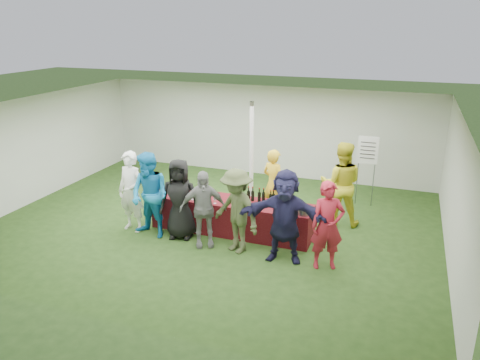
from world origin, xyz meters
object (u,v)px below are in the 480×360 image
(staff_back, at_px, (341,184))
(customer_2, at_px, (180,199))
(customer_6, at_px, (327,226))
(customer_3, at_px, (203,209))
(customer_1, at_px, (150,196))
(customer_0, at_px, (131,192))
(staff_pourer, at_px, (273,184))
(customer_5, at_px, (285,216))
(dump_bucket, at_px, (303,210))
(wine_list_sign, at_px, (367,156))
(customer_4, at_px, (236,211))
(serving_table, at_px, (232,216))

(staff_back, xyz_separation_m, customer_2, (-3.13, -1.88, -0.10))
(customer_6, bearing_deg, customer_3, 157.23)
(customer_1, relative_size, customer_2, 1.07)
(customer_0, distance_m, customer_2, 1.18)
(staff_back, distance_m, customer_6, 2.13)
(staff_pourer, distance_m, customer_5, 2.11)
(customer_3, bearing_deg, customer_6, -28.63)
(dump_bucket, bearing_deg, customer_0, -173.55)
(staff_back, bearing_deg, staff_pourer, -2.55)
(customer_1, height_order, customer_2, customer_1)
(customer_0, height_order, customer_5, customer_5)
(wine_list_sign, relative_size, customer_0, 0.99)
(customer_6, bearing_deg, customer_4, 156.91)
(customer_2, height_order, customer_4, customer_4)
(serving_table, distance_m, wine_list_sign, 3.85)
(staff_back, relative_size, customer_5, 1.05)
(staff_pourer, distance_m, customer_2, 2.34)
(wine_list_sign, xyz_separation_m, customer_0, (-4.73, -3.32, -0.40))
(staff_back, height_order, customer_6, staff_back)
(serving_table, distance_m, customer_5, 1.75)
(customer_2, bearing_deg, dump_bucket, -3.81)
(staff_back, bearing_deg, customer_1, 20.08)
(customer_3, xyz_separation_m, customer_6, (2.57, -0.04, 0.04))
(dump_bucket, relative_size, wine_list_sign, 0.15)
(staff_pourer, height_order, customer_0, customer_0)
(staff_pourer, distance_m, customer_6, 2.55)
(serving_table, xyz_separation_m, customer_2, (-0.95, -0.61, 0.51))
(staff_pourer, height_order, customer_2, customer_2)
(customer_2, bearing_deg, customer_4, -21.15)
(staff_pourer, distance_m, customer_0, 3.27)
(staff_pourer, xyz_separation_m, customer_2, (-1.59, -1.71, 0.04))
(serving_table, relative_size, wine_list_sign, 2.00)
(wine_list_sign, relative_size, staff_pourer, 1.06)
(customer_1, bearing_deg, dump_bucket, 22.34)
(customer_2, xyz_separation_m, customer_6, (3.21, -0.25, -0.02))
(serving_table, height_order, dump_bucket, dump_bucket)
(wine_list_sign, xyz_separation_m, customer_6, (-0.35, -3.53, -0.45))
(dump_bucket, xyz_separation_m, customer_5, (-0.22, -0.63, 0.09))
(serving_table, xyz_separation_m, wine_list_sign, (2.60, 2.67, 0.94))
(customer_1, xyz_separation_m, customer_5, (3.00, -0.07, -0.01))
(staff_back, bearing_deg, dump_bucket, 61.80)
(staff_pourer, bearing_deg, staff_back, -150.32)
(serving_table, distance_m, staff_pourer, 1.36)
(staff_pourer, relative_size, customer_3, 1.03)
(serving_table, bearing_deg, customer_4, -62.70)
(dump_bucket, bearing_deg, staff_back, 70.37)
(customer_1, bearing_deg, customer_3, 10.63)
(customer_5, bearing_deg, serving_table, 143.09)
(customer_0, bearing_deg, customer_3, 3.15)
(customer_3, relative_size, customer_4, 0.93)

